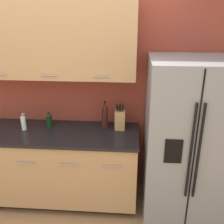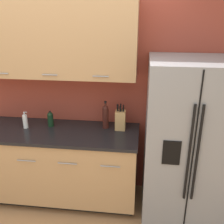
% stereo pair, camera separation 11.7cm
% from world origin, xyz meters
% --- Properties ---
extents(wall_back, '(10.00, 0.39, 2.60)m').
position_xyz_m(wall_back, '(-0.02, 1.29, 1.44)').
color(wall_back, '#993D2D').
rests_on(wall_back, ground_plane).
extents(counter_unit, '(1.86, 0.64, 0.90)m').
position_xyz_m(counter_unit, '(-0.07, 1.00, 0.46)').
color(counter_unit, black).
rests_on(counter_unit, ground_plane).
extents(refrigerator, '(0.84, 0.77, 1.73)m').
position_xyz_m(refrigerator, '(1.35, 0.94, 0.87)').
color(refrigerator, gray).
rests_on(refrigerator, ground_plane).
extents(knife_block, '(0.11, 0.11, 0.30)m').
position_xyz_m(knife_block, '(0.65, 1.12, 1.02)').
color(knife_block, tan).
rests_on(knife_block, counter_unit).
extents(wine_bottle, '(0.07, 0.07, 0.32)m').
position_xyz_m(wine_bottle, '(0.48, 1.13, 1.04)').
color(wine_bottle, '#3D1914').
rests_on(wine_bottle, counter_unit).
extents(soap_dispenser, '(0.06, 0.05, 0.20)m').
position_xyz_m(soap_dispenser, '(-0.42, 1.02, 0.98)').
color(soap_dispenser, white).
rests_on(soap_dispenser, counter_unit).
extents(oil_bottle, '(0.07, 0.07, 0.18)m').
position_xyz_m(oil_bottle, '(-0.15, 1.10, 0.99)').
color(oil_bottle, black).
rests_on(oil_bottle, counter_unit).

